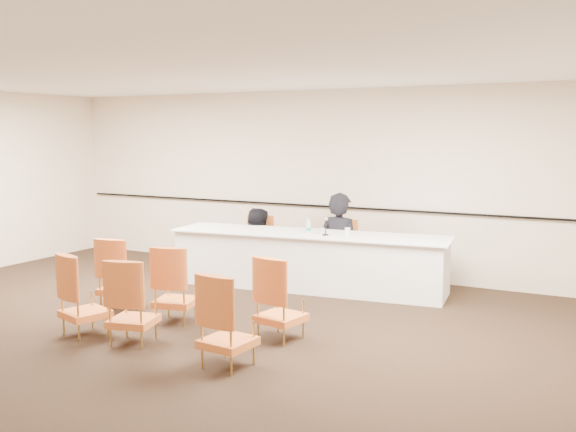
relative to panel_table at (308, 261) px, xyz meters
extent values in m
plane|color=black|center=(-0.37, -2.80, -0.42)|extent=(10.00, 10.00, 0.00)
plane|color=white|center=(-0.37, -2.80, 2.58)|extent=(10.00, 10.00, 0.00)
cube|color=#F5E0C0|center=(-0.37, 1.20, 1.08)|extent=(10.00, 0.04, 3.00)
cube|color=black|center=(-0.37, 1.16, 0.68)|extent=(9.80, 0.04, 0.03)
imported|color=black|center=(0.23, 0.63, 0.02)|extent=(0.75, 0.54, 1.91)
imported|color=black|center=(-1.18, 0.47, -0.16)|extent=(0.97, 0.87, 1.66)
cube|color=white|center=(0.47, -0.04, 0.42)|extent=(0.34, 0.29, 0.00)
cylinder|color=silver|center=(0.23, -0.03, 0.47)|extent=(0.07, 0.07, 0.10)
cylinder|color=white|center=(0.62, 0.00, 0.48)|extent=(0.08, 0.08, 0.12)
camera|label=1|loc=(4.05, -8.43, 1.86)|focal=40.00mm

